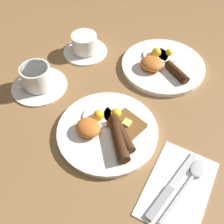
{
  "coord_description": "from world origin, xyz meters",
  "views": [
    {
      "loc": [
        0.22,
        -0.31,
        0.55
      ],
      "look_at": [
        -0.02,
        0.05,
        0.03
      ],
      "focal_mm": 42.0,
      "sensor_mm": 36.0,
      "label": 1
    }
  ],
  "objects_px": {
    "breakfast_plate_near": "(109,130)",
    "breakfast_plate_far": "(163,65)",
    "teacup_near": "(37,79)",
    "knife": "(171,188)",
    "teacup_far": "(85,45)",
    "spoon": "(195,174)"
  },
  "relations": [
    {
      "from": "breakfast_plate_near",
      "to": "teacup_near",
      "type": "height_order",
      "value": "teacup_near"
    },
    {
      "from": "spoon",
      "to": "breakfast_plate_far",
      "type": "bearing_deg",
      "value": 44.81
    },
    {
      "from": "teacup_far",
      "to": "breakfast_plate_near",
      "type": "bearing_deg",
      "value": -41.67
    },
    {
      "from": "breakfast_plate_far",
      "to": "knife",
      "type": "bearing_deg",
      "value": -59.83
    },
    {
      "from": "breakfast_plate_near",
      "to": "teacup_near",
      "type": "relative_size",
      "value": 1.58
    },
    {
      "from": "knife",
      "to": "spoon",
      "type": "relative_size",
      "value": 1.05
    },
    {
      "from": "teacup_far",
      "to": "spoon",
      "type": "relative_size",
      "value": 0.78
    },
    {
      "from": "teacup_near",
      "to": "spoon",
      "type": "xyz_separation_m",
      "value": [
        0.49,
        -0.0,
        -0.02
      ]
    },
    {
      "from": "teacup_near",
      "to": "knife",
      "type": "distance_m",
      "value": 0.47
    },
    {
      "from": "teacup_far",
      "to": "knife",
      "type": "xyz_separation_m",
      "value": [
        0.45,
        -0.27,
        -0.02
      ]
    },
    {
      "from": "breakfast_plate_far",
      "to": "knife",
      "type": "xyz_separation_m",
      "value": [
        0.2,
        -0.34,
        -0.0
      ]
    },
    {
      "from": "breakfast_plate_near",
      "to": "spoon",
      "type": "xyz_separation_m",
      "value": [
        0.23,
        0.01,
        -0.0
      ]
    },
    {
      "from": "teacup_far",
      "to": "spoon",
      "type": "distance_m",
      "value": 0.52
    },
    {
      "from": "breakfast_plate_far",
      "to": "teacup_far",
      "type": "distance_m",
      "value": 0.26
    },
    {
      "from": "teacup_near",
      "to": "breakfast_plate_near",
      "type": "bearing_deg",
      "value": -4.25
    },
    {
      "from": "breakfast_plate_near",
      "to": "knife",
      "type": "relative_size",
      "value": 1.31
    },
    {
      "from": "breakfast_plate_near",
      "to": "knife",
      "type": "height_order",
      "value": "breakfast_plate_near"
    },
    {
      "from": "teacup_near",
      "to": "spoon",
      "type": "distance_m",
      "value": 0.49
    },
    {
      "from": "breakfast_plate_near",
      "to": "breakfast_plate_far",
      "type": "bearing_deg",
      "value": 90.45
    },
    {
      "from": "teacup_far",
      "to": "breakfast_plate_far",
      "type": "bearing_deg",
      "value": 16.43
    },
    {
      "from": "teacup_far",
      "to": "knife",
      "type": "bearing_deg",
      "value": -30.93
    },
    {
      "from": "breakfast_plate_far",
      "to": "knife",
      "type": "distance_m",
      "value": 0.4
    }
  ]
}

